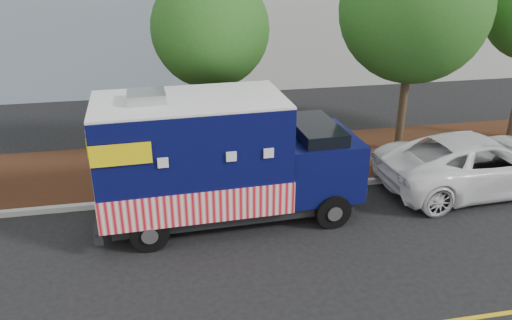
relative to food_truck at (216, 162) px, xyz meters
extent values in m
plane|color=black|center=(-1.47, -0.26, -1.57)|extent=(120.00, 120.00, 0.00)
cube|color=#9E9E99|center=(-1.47, 1.14, -1.50)|extent=(120.00, 0.18, 0.15)
cube|color=#321A0D|center=(-1.47, 3.24, -1.50)|extent=(120.00, 4.00, 0.15)
cylinder|color=#38281C|center=(0.35, 3.53, 0.13)|extent=(0.26, 0.26, 3.40)
sphere|color=#1C5016|center=(0.35, 3.53, 2.69)|extent=(3.45, 3.45, 3.45)
cylinder|color=#38281C|center=(6.50, 3.14, 0.24)|extent=(0.26, 0.26, 3.63)
sphere|color=#1C5016|center=(6.50, 3.14, 3.20)|extent=(4.56, 4.56, 4.56)
cube|color=black|center=(0.38, 0.01, -1.12)|extent=(6.03, 2.26, 0.30)
cube|color=#090C40|center=(-0.58, -0.03, 0.34)|extent=(4.56, 2.62, 2.55)
cube|color=red|center=(-0.58, -0.03, -0.56)|extent=(4.61, 2.69, 0.80)
cube|color=white|center=(-0.58, -0.03, 1.64)|extent=(4.56, 2.62, 0.06)
cube|color=#B7B7BA|center=(-1.53, -0.06, 1.78)|extent=(0.88, 0.88, 0.23)
cube|color=#090C40|center=(2.61, 0.10, -0.24)|extent=(2.00, 2.36, 1.49)
cube|color=black|center=(2.56, 0.10, 0.47)|extent=(1.15, 2.12, 0.69)
cube|color=black|center=(3.59, 0.14, -0.74)|extent=(0.17, 2.13, 0.32)
cube|color=black|center=(-2.86, -0.12, -1.09)|extent=(0.29, 2.40, 0.30)
cube|color=#B7B7BA|center=(-2.83, -0.12, 0.40)|extent=(0.12, 1.91, 2.02)
cube|color=#B7B7BA|center=(-0.31, 1.25, 0.40)|extent=(1.91, 0.12, 1.17)
cube|color=yellow|center=(-2.12, -1.35, 0.93)|extent=(1.28, 0.07, 0.48)
cube|color=yellow|center=(-2.22, 1.18, 0.93)|extent=(1.28, 0.07, 0.48)
cylinder|color=black|center=(2.76, -0.98, -1.12)|extent=(0.90, 0.33, 0.89)
cylinder|color=black|center=(2.67, 1.19, -1.12)|extent=(0.90, 0.33, 0.89)
cylinder|color=black|center=(-1.70, -1.16, -1.12)|extent=(0.90, 0.33, 0.89)
cylinder|color=black|center=(-1.79, 1.01, -1.12)|extent=(0.90, 0.33, 0.89)
imported|color=white|center=(7.53, 0.29, -0.77)|extent=(5.90, 2.98, 1.60)
camera|label=1|loc=(-1.18, -11.27, 4.95)|focal=35.00mm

